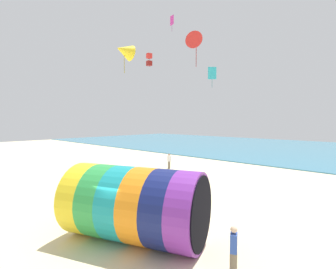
% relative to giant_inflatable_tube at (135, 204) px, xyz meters
% --- Properties ---
extents(ground_plane, '(120.00, 120.00, 0.00)m').
position_rel_giant_inflatable_tube_xyz_m(ground_plane, '(-0.75, -0.33, -1.55)').
color(ground_plane, beige).
extents(giant_inflatable_tube, '(6.44, 4.97, 3.10)m').
position_rel_giant_inflatable_tube_xyz_m(giant_inflatable_tube, '(0.00, 0.00, 0.00)').
color(giant_inflatable_tube, yellow).
rests_on(giant_inflatable_tube, ground).
extents(kite_handler, '(0.36, 0.42, 1.65)m').
position_rel_giant_inflatable_tube_xyz_m(kite_handler, '(4.24, 0.61, -0.71)').
color(kite_handler, '#726651').
rests_on(kite_handler, ground).
extents(kite_red_box, '(0.52, 0.52, 1.27)m').
position_rel_giant_inflatable_tube_xyz_m(kite_red_box, '(-10.76, 10.52, 9.36)').
color(kite_red_box, red).
extents(kite_cyan_diamond, '(0.53, 0.49, 1.69)m').
position_rel_giant_inflatable_tube_xyz_m(kite_cyan_diamond, '(-4.03, 11.39, 7.33)').
color(kite_cyan_diamond, '#2DB2C6').
extents(kite_red_delta, '(1.21, 1.26, 1.74)m').
position_rel_giant_inflatable_tube_xyz_m(kite_red_delta, '(-0.18, 4.29, 7.54)').
color(kite_red_delta, red).
extents(kite_yellow_delta, '(1.09, 1.23, 1.90)m').
position_rel_giant_inflatable_tube_xyz_m(kite_yellow_delta, '(-4.54, 2.89, 7.66)').
color(kite_yellow_delta, yellow).
extents(kite_magenta_diamond, '(0.64, 0.21, 1.61)m').
position_rel_giant_inflatable_tube_xyz_m(kite_magenta_diamond, '(-10.42, 13.39, 13.77)').
color(kite_magenta_diamond, '#D1339E').
extents(bystander_near_water, '(0.38, 0.26, 1.58)m').
position_rel_giant_inflatable_tube_xyz_m(bystander_near_water, '(-10.22, 12.76, -0.75)').
color(bystander_near_water, '#726651').
rests_on(bystander_near_water, ground).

